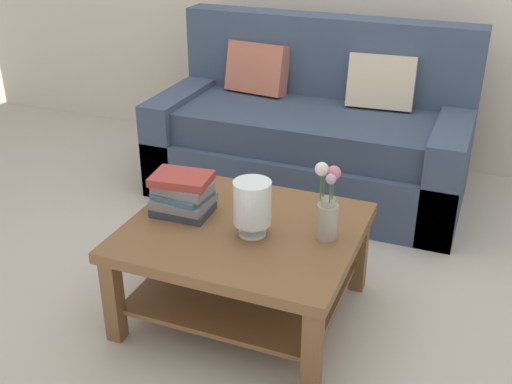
{
  "coord_description": "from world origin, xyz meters",
  "views": [
    {
      "loc": [
        0.94,
        -2.64,
        1.81
      ],
      "look_at": [
        -0.0,
        -0.29,
        0.55
      ],
      "focal_mm": 44.02,
      "sensor_mm": 36.0,
      "label": 1
    }
  ],
  "objects_px": {
    "glass_hurricane_vase": "(252,204)",
    "flower_pitcher": "(328,206)",
    "coffee_table": "(243,251)",
    "couch": "(312,136)",
    "book_stack_main": "(183,194)"
  },
  "relations": [
    {
      "from": "coffee_table",
      "to": "flower_pitcher",
      "type": "height_order",
      "value": "flower_pitcher"
    },
    {
      "from": "book_stack_main",
      "to": "flower_pitcher",
      "type": "bearing_deg",
      "value": 1.85
    },
    {
      "from": "couch",
      "to": "coffee_table",
      "type": "relative_size",
      "value": 1.91
    },
    {
      "from": "glass_hurricane_vase",
      "to": "flower_pitcher",
      "type": "relative_size",
      "value": 0.71
    },
    {
      "from": "book_stack_main",
      "to": "glass_hurricane_vase",
      "type": "height_order",
      "value": "glass_hurricane_vase"
    },
    {
      "from": "coffee_table",
      "to": "glass_hurricane_vase",
      "type": "height_order",
      "value": "glass_hurricane_vase"
    },
    {
      "from": "coffee_table",
      "to": "glass_hurricane_vase",
      "type": "distance_m",
      "value": 0.28
    },
    {
      "from": "book_stack_main",
      "to": "flower_pitcher",
      "type": "relative_size",
      "value": 0.81
    },
    {
      "from": "glass_hurricane_vase",
      "to": "couch",
      "type": "bearing_deg",
      "value": 96.95
    },
    {
      "from": "coffee_table",
      "to": "flower_pitcher",
      "type": "xyz_separation_m",
      "value": [
        0.36,
        0.05,
        0.28
      ]
    },
    {
      "from": "glass_hurricane_vase",
      "to": "flower_pitcher",
      "type": "bearing_deg",
      "value": 16.96
    },
    {
      "from": "couch",
      "to": "flower_pitcher",
      "type": "distance_m",
      "value": 1.44
    },
    {
      "from": "couch",
      "to": "coffee_table",
      "type": "xyz_separation_m",
      "value": [
        0.11,
        -1.38,
        -0.04
      ]
    },
    {
      "from": "glass_hurricane_vase",
      "to": "flower_pitcher",
      "type": "xyz_separation_m",
      "value": [
        0.3,
        0.09,
        0.01
      ]
    },
    {
      "from": "couch",
      "to": "glass_hurricane_vase",
      "type": "height_order",
      "value": "couch"
    }
  ]
}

